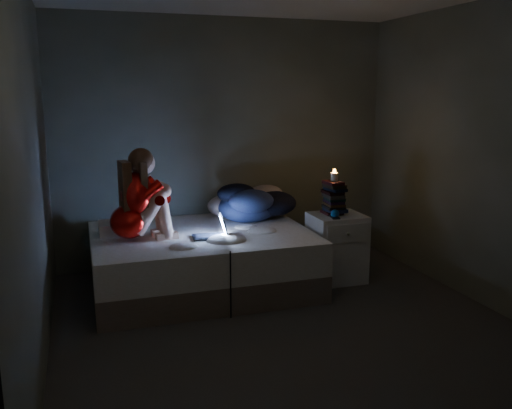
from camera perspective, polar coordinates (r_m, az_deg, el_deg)
name	(u,v)px	position (r m, az deg, el deg)	size (l,w,h in m)	color
floor	(289,329)	(4.47, 3.44, -12.80)	(3.60, 3.80, 0.02)	#3E3B39
wall_back	(225,143)	(5.91, -3.21, 6.44)	(3.60, 0.02, 2.60)	#42493B
wall_front	(458,223)	(2.46, 20.28, -1.80)	(3.60, 0.02, 2.60)	#42493B
wall_left	(30,177)	(3.83, -22.45, 2.68)	(0.02, 3.80, 2.60)	#42493B
wall_right	(490,157)	(5.05, 23.19, 4.62)	(0.02, 3.80, 2.60)	#42493B
bed	(202,260)	(5.23, -5.66, -5.78)	(2.00, 1.50, 0.55)	beige
pillow	(121,228)	(5.20, -13.86, -2.36)	(0.40, 0.28, 0.12)	white
woman	(128,195)	(4.86, -13.22, 0.94)	(0.51, 0.33, 0.82)	#940300
laptop	(209,226)	(4.92, -4.90, -2.24)	(0.31, 0.22, 0.22)	black
clothes_pile	(248,201)	(5.58, -0.84, 0.39)	(0.66, 0.52, 0.39)	navy
nightstand	(336,248)	(5.46, 8.38, -4.46)	(0.50, 0.44, 0.66)	silver
book_stack	(334,197)	(5.37, 8.10, 0.76)	(0.19, 0.25, 0.33)	black
candle	(334,176)	(5.33, 8.16, 2.95)	(0.07, 0.07, 0.08)	beige
phone	(335,217)	(5.24, 8.21, -1.33)	(0.07, 0.14, 0.01)	black
blue_orb	(335,214)	(5.23, 8.24, -0.96)	(0.08, 0.08, 0.08)	navy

